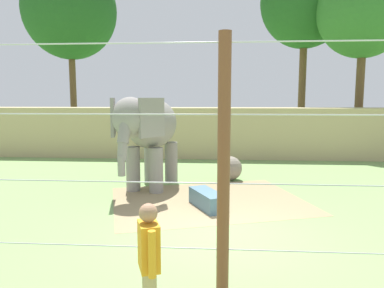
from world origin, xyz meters
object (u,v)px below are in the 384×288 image
at_px(enrichment_ball, 230,168).
at_px(zookeeper, 149,265).
at_px(elephant, 149,128).
at_px(feed_trough, 208,200).

xyz_separation_m(enrichment_ball, zookeeper, (-1.23, -8.61, 0.50)).
height_order(elephant, enrichment_ball, elephant).
height_order(zookeeper, feed_trough, zookeeper).
height_order(elephant, zookeeper, elephant).
distance_m(elephant, enrichment_ball, 3.30).
xyz_separation_m(elephant, feed_trough, (1.91, -1.95, -1.71)).
bearing_deg(feed_trough, elephant, 134.44).
distance_m(zookeeper, feed_trough, 5.36).
bearing_deg(enrichment_ball, zookeeper, -98.11).
bearing_deg(feed_trough, zookeeper, -95.78).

